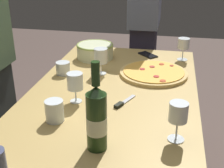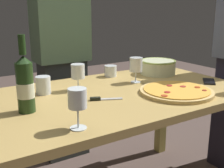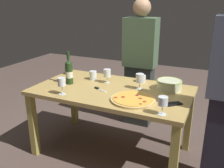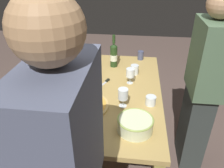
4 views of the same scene
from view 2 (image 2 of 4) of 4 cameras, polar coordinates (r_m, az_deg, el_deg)
The scene contains 12 objects.
dining_table at distance 1.66m, azimuth 0.00°, elevation -4.87°, with size 1.60×0.90×0.75m.
pizza at distance 1.66m, azimuth 12.59°, elevation -1.39°, with size 0.41×0.41×0.03m.
serving_bowl at distance 2.11m, azimuth 9.03°, elevation 3.44°, with size 0.26×0.26×0.10m.
wine_bottle at distance 1.37m, azimuth -16.77°, elevation 0.05°, with size 0.08×0.08×0.36m.
wine_glass_near_pizza at distance 1.84m, azimuth 4.74°, elevation 3.59°, with size 0.08×0.08×0.16m.
wine_glass_by_bottle at distance 1.68m, azimuth -6.75°, elevation 2.26°, with size 0.08×0.08×0.15m.
wine_glass_far_right at distance 1.14m, azimuth -6.83°, elevation -3.25°, with size 0.08×0.08×0.17m.
cup_ceramic at distance 2.01m, azimuth -0.31°, elevation 2.59°, with size 0.09×0.09×0.08m, color white.
cup_spare at distance 1.65m, azimuth -13.42°, elevation -0.22°, with size 0.08×0.08×0.10m, color white.
cell_phone at distance 1.97m, azimuth 18.56°, elevation 0.49°, with size 0.07×0.14×0.01m, color black.
pizza_knife at distance 1.51m, azimuth -2.05°, elevation -2.95°, with size 0.17×0.09×0.02m.
person_host at distance 2.31m, azimuth -9.89°, elevation 5.12°, with size 0.41×0.24×1.64m.
Camera 2 is at (-0.84, -1.32, 1.23)m, focal length 46.36 mm.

